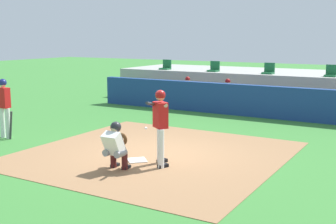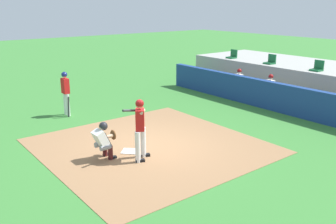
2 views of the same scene
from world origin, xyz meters
The scene contains 15 objects.
ground_plane centered at (0.00, 0.00, 0.00)m, with size 80.00×80.00×0.00m, color #387A33.
dirt_infield centered at (0.00, 0.00, 0.01)m, with size 6.40×6.40×0.01m, color #936B47.
home_plate centered at (0.00, -0.80, 0.02)m, with size 0.44×0.44×0.02m, color white.
batter_at_plate centered at (0.69, -0.84, 1.04)m, with size 0.53×0.91×1.80m.
catcher_crouched centered at (-0.01, -1.62, 0.61)m, with size 0.48×1.73×1.13m.
on_deck_batter centered at (-4.81, -0.71, 1.02)m, with size 0.58×0.23×1.79m.
dugout_wall centered at (0.00, 6.50, 0.60)m, with size 13.00×0.30×1.20m, color navy.
dugout_bench centered at (0.00, 7.50, 0.23)m, with size 11.80×0.44×0.45m, color olive.
dugout_player_0 centered at (-2.97, 7.34, 0.67)m, with size 0.49×0.70×1.30m.
dugout_player_1 centered at (-1.10, 7.34, 0.67)m, with size 0.49×0.70×1.30m.
stands_platform centered at (0.00, 10.90, 0.70)m, with size 15.00×4.40×1.40m, color #9E9E99.
stadium_seat_0 centered at (-5.20, 9.38, 1.53)m, with size 0.46×0.46×0.48m.
stadium_seat_1 centered at (-2.60, 9.38, 1.53)m, with size 0.46×0.46×0.48m.
stadium_seat_2 centered at (0.00, 9.38, 1.53)m, with size 0.46×0.46×0.48m.
stadium_seat_3 centered at (2.60, 9.38, 1.53)m, with size 0.46×0.46×0.48m.
Camera 1 is at (5.93, -9.44, 3.02)m, focal length 47.26 mm.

